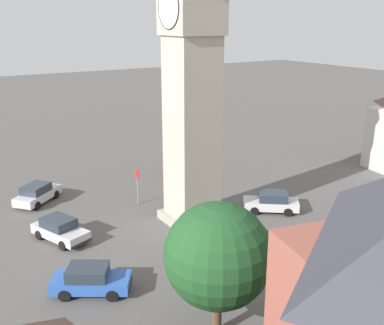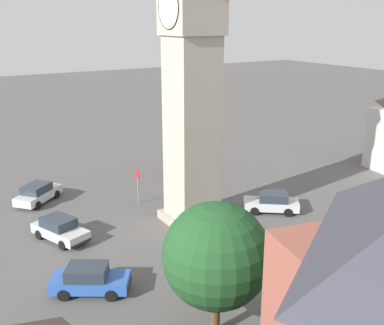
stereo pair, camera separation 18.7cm
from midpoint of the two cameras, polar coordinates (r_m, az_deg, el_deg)
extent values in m
plane|color=#565451|center=(33.71, -0.16, -7.19)|extent=(200.00, 200.00, 0.00)
cube|color=#A59C89|center=(33.58, -0.16, -6.73)|extent=(3.72, 3.72, 0.60)
cube|color=#B7AD99|center=(31.51, -0.17, 4.10)|extent=(2.98, 2.98, 12.36)
cube|color=#B7AD99|center=(30.68, -0.18, 18.46)|extent=(3.33, 3.33, 3.27)
cylinder|color=white|center=(31.60, 2.58, 18.41)|extent=(2.50, 0.04, 2.50)
torus|color=black|center=(31.61, 2.60, 18.41)|extent=(2.56, 0.06, 2.56)
cube|color=black|center=(31.63, 2.65, 18.90)|extent=(0.05, 0.02, 0.70)
cube|color=black|center=(31.32, 3.05, 18.41)|extent=(0.95, 0.02, 0.04)
cylinder|color=white|center=(29.83, -3.11, 18.47)|extent=(2.50, 0.04, 2.50)
torus|color=black|center=(29.83, -3.13, 18.47)|extent=(2.56, 0.06, 2.56)
cube|color=#2D5BB7|center=(25.92, -12.50, -14.24)|extent=(3.62, 4.38, 0.64)
cube|color=#28333D|center=(25.64, -12.93, -13.04)|extent=(2.44, 2.61, 0.64)
cylinder|color=black|center=(26.49, -9.41, -13.98)|extent=(0.53, 0.66, 0.64)
cylinder|color=black|center=(25.16, -10.03, -15.85)|extent=(0.53, 0.66, 0.64)
cylinder|color=black|center=(27.01, -14.71, -13.70)|extent=(0.53, 0.66, 0.64)
cylinder|color=black|center=(25.70, -15.63, -15.50)|extent=(0.53, 0.66, 0.64)
cube|color=black|center=(25.68, -7.92, -14.87)|extent=(1.48, 0.99, 0.16)
cube|color=silver|center=(35.53, 9.51, -5.08)|extent=(3.83, 4.30, 0.64)
cube|color=#28333D|center=(35.32, 9.81, -4.15)|extent=(2.51, 2.62, 0.64)
cylinder|color=black|center=(34.83, 7.55, -5.94)|extent=(0.56, 0.64, 0.64)
cylinder|color=black|center=(36.30, 7.47, -4.95)|extent=(0.56, 0.64, 0.64)
cylinder|color=black|center=(35.02, 11.59, -6.02)|extent=(0.56, 0.64, 0.64)
cylinder|color=black|center=(36.49, 11.34, -5.03)|extent=(0.56, 0.64, 0.64)
cube|color=black|center=(35.52, 6.23, -5.33)|extent=(1.40, 1.10, 0.16)
cube|color=silver|center=(31.91, -16.05, -8.22)|extent=(4.44, 3.08, 0.64)
cube|color=#28333D|center=(31.77, -16.31, -7.13)|extent=(2.52, 2.22, 0.64)
cylinder|color=black|center=(31.57, -13.47, -8.84)|extent=(0.68, 0.44, 0.64)
cylinder|color=black|center=(30.70, -15.78, -9.81)|extent=(0.68, 0.44, 0.64)
cylinder|color=black|center=(33.36, -16.22, -7.60)|extent=(0.68, 0.44, 0.64)
cylinder|color=black|center=(32.54, -18.47, -8.47)|extent=(0.68, 0.44, 0.64)
cube|color=black|center=(30.55, -13.67, -9.68)|extent=(0.72, 1.60, 0.16)
cube|color=red|center=(43.53, -1.42, -0.61)|extent=(3.57, 4.39, 0.64)
cube|color=#28333D|center=(43.22, -1.52, 0.12)|extent=(2.42, 2.60, 0.64)
cylinder|color=black|center=(45.01, -1.56, -0.37)|extent=(0.52, 0.66, 0.64)
cylinder|color=black|center=(44.30, 0.25, -0.66)|extent=(0.52, 0.66, 0.64)
cylinder|color=black|center=(42.98, -3.14, -1.25)|extent=(0.52, 0.66, 0.64)
cylinder|color=black|center=(42.23, -1.26, -1.57)|extent=(0.52, 0.66, 0.64)
cube|color=black|center=(45.30, -0.19, -0.18)|extent=(1.49, 0.96, 0.16)
cube|color=silver|center=(38.71, -18.59, -3.87)|extent=(3.92, 4.24, 0.64)
cube|color=#28333D|center=(38.39, -18.81, -3.08)|extent=(2.54, 2.61, 0.64)
cylinder|color=black|center=(40.18, -18.42, -3.50)|extent=(0.58, 0.63, 0.64)
cylinder|color=black|center=(39.27, -16.55, -3.80)|extent=(0.58, 0.63, 0.64)
cylinder|color=black|center=(38.40, -20.60, -4.69)|extent=(0.58, 0.63, 0.64)
cylinder|color=black|center=(37.44, -18.69, -5.05)|extent=(0.58, 0.63, 0.64)
cube|color=black|center=(40.29, -16.85, -3.21)|extent=(1.36, 1.15, 0.16)
cylinder|color=black|center=(30.67, 6.24, -9.06)|extent=(0.13, 0.13, 0.82)
cylinder|color=black|center=(30.66, 5.90, -9.05)|extent=(0.13, 0.13, 0.82)
cube|color=#386BB7|center=(30.36, 6.11, -7.85)|extent=(0.39, 0.42, 0.60)
cylinder|color=#386BB7|center=(30.38, 6.55, -7.95)|extent=(0.09, 0.09, 0.60)
cylinder|color=#386BB7|center=(30.37, 5.66, -7.93)|extent=(0.09, 0.09, 0.60)
sphere|color=beige|center=(30.17, 6.14, -7.08)|extent=(0.22, 0.22, 0.22)
sphere|color=black|center=(30.17, 6.14, -7.04)|extent=(0.20, 0.20, 0.20)
cylinder|color=brown|center=(22.32, 2.84, -17.78)|extent=(0.44, 0.44, 2.30)
sphere|color=#1E4C23|center=(20.82, 2.95, -11.35)|extent=(4.84, 4.84, 4.84)
cylinder|color=gray|center=(36.48, -6.84, -3.50)|extent=(0.07, 0.07, 2.20)
cube|color=red|center=(36.01, -6.92, -1.41)|extent=(0.60, 0.04, 0.60)
camera|label=1|loc=(0.09, -90.17, -0.05)|focal=43.29mm
camera|label=2|loc=(0.09, 89.83, 0.05)|focal=43.29mm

